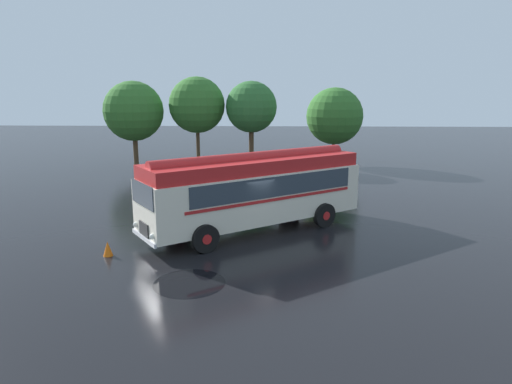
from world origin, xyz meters
TOP-DOWN VIEW (x-y plane):
  - ground_plane at (0.00, 0.00)m, footprint 120.00×120.00m
  - vintage_bus at (0.38, 0.50)m, footprint 9.63×7.85m
  - car_near_left at (0.33, 11.74)m, footprint 2.12×4.28m
  - car_mid_left at (2.91, 11.70)m, footprint 2.35×4.38m
  - tree_far_left at (-9.96, 17.91)m, footprint 4.77×4.77m
  - tree_left_of_centre at (-4.99, 18.52)m, footprint 4.53×4.53m
  - tree_centre at (-0.46, 18.36)m, footprint 4.11×4.11m
  - tree_right_of_centre at (6.08, 18.59)m, footprint 4.57×4.57m
  - traffic_cone at (-4.97, -2.86)m, footprint 0.36×0.36m
  - puddle_patch at (-1.49, -5.22)m, footprint 2.32×2.32m

SIDE VIEW (x-z plane):
  - ground_plane at x=0.00m, z-range 0.00..0.00m
  - puddle_patch at x=-1.49m, z-range 0.00..0.01m
  - traffic_cone at x=-4.97m, z-range 0.00..0.55m
  - car_near_left at x=0.33m, z-range 0.02..1.68m
  - car_mid_left at x=2.91m, z-range 0.02..1.68m
  - vintage_bus at x=0.38m, z-range 0.15..3.64m
  - tree_right_of_centre at x=6.08m, z-range 0.81..7.10m
  - tree_far_left at x=-9.96m, z-range 1.07..7.86m
  - tree_centre at x=-0.46m, z-range 1.35..8.14m
  - tree_left_of_centre at x=-4.99m, z-range 1.34..8.48m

